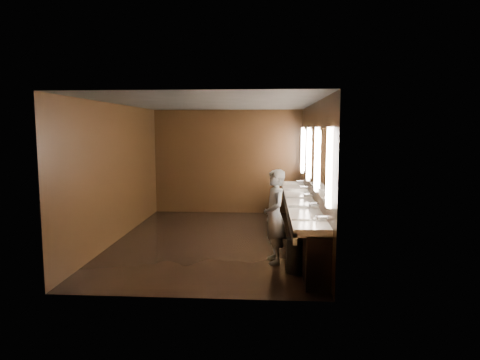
# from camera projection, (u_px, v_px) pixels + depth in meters

# --- Properties ---
(floor) EXTENTS (6.00, 6.00, 0.00)m
(floor) POSITION_uv_depth(u_px,v_px,m) (214.00, 241.00, 8.81)
(floor) COLOR black
(floor) RESTS_ON ground
(ceiling) EXTENTS (4.00, 6.00, 0.02)m
(ceiling) POSITION_uv_depth(u_px,v_px,m) (213.00, 103.00, 8.47)
(ceiling) COLOR #2D2D2B
(ceiling) RESTS_ON wall_back
(wall_back) EXTENTS (4.00, 0.02, 2.80)m
(wall_back) POSITION_uv_depth(u_px,v_px,m) (228.00, 162.00, 11.62)
(wall_back) COLOR black
(wall_back) RESTS_ON floor
(wall_front) EXTENTS (4.00, 0.02, 2.80)m
(wall_front) POSITION_uv_depth(u_px,v_px,m) (185.00, 197.00, 5.67)
(wall_front) COLOR black
(wall_front) RESTS_ON floor
(wall_left) EXTENTS (0.02, 6.00, 2.80)m
(wall_left) POSITION_uv_depth(u_px,v_px,m) (117.00, 173.00, 8.77)
(wall_left) COLOR black
(wall_left) RESTS_ON floor
(wall_right) EXTENTS (0.02, 6.00, 2.80)m
(wall_right) POSITION_uv_depth(u_px,v_px,m) (313.00, 174.00, 8.51)
(wall_right) COLOR black
(wall_right) RESTS_ON floor
(sink_counter) EXTENTS (0.55, 5.40, 1.01)m
(sink_counter) POSITION_uv_depth(u_px,v_px,m) (302.00, 218.00, 8.64)
(sink_counter) COLOR black
(sink_counter) RESTS_ON floor
(mirror_band) EXTENTS (0.06, 5.03, 1.15)m
(mirror_band) POSITION_uv_depth(u_px,v_px,m) (313.00, 156.00, 8.47)
(mirror_band) COLOR #FFE6D0
(mirror_band) RESTS_ON wall_right
(person) EXTENTS (0.50, 0.66, 1.61)m
(person) POSITION_uv_depth(u_px,v_px,m) (275.00, 216.00, 7.32)
(person) COLOR #7C9AB9
(person) RESTS_ON floor
(trash_bin) EXTENTS (0.40, 0.40, 0.55)m
(trash_bin) POSITION_uv_depth(u_px,v_px,m) (297.00, 255.00, 6.85)
(trash_bin) COLOR black
(trash_bin) RESTS_ON floor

